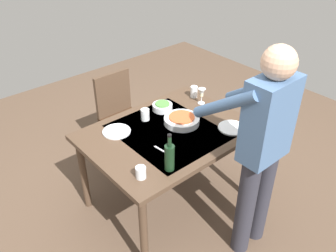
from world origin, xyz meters
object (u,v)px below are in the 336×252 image
person_server (262,145)px  side_bowl_salad (162,106)px  chair_near (120,111)px  dinner_plate_near (232,128)px  water_cup_near_right (194,92)px  wine_bottle (169,157)px  dinner_plate_far (117,131)px  serving_bowl_pasta (182,120)px  wine_glass_left (202,93)px  water_cup_near_left (141,172)px  dining_table (168,139)px  water_cup_far_left (145,115)px

person_server → side_bowl_salad: 1.06m
chair_near → dinner_plate_near: 1.27m
water_cup_near_right → dinner_plate_near: size_ratio=0.47×
wine_bottle → dinner_plate_near: bearing=-175.9°
dinner_plate_near → dinner_plate_far: size_ratio=1.00×
serving_bowl_pasta → chair_near: bearing=-85.6°
wine_glass_left → water_cup_near_left: wine_glass_left is taller
wine_bottle → side_bowl_salad: (-0.49, -0.66, -0.08)m
side_bowl_salad → wine_bottle: bearing=53.4°
person_server → dinner_plate_far: size_ratio=7.34×
dining_table → water_cup_near_right: (-0.57, -0.28, 0.14)m
water_cup_near_left → serving_bowl_pasta: (-0.68, -0.32, -0.01)m
chair_near → water_cup_near_left: (0.61, 1.19, 0.29)m
person_server → wine_bottle: (0.50, -0.39, -0.08)m
water_cup_near_left → water_cup_far_left: water_cup_far_left is taller
water_cup_far_left → water_cup_near_right: bearing=-178.0°
water_cup_near_left → serving_bowl_pasta: bearing=-154.4°
water_cup_near_left → water_cup_near_right: bearing=-151.3°
dinner_plate_near → dinner_plate_far: 0.95m
water_cup_near_right → wine_glass_left: bearing=75.7°
serving_bowl_pasta → dinner_plate_near: (-0.26, 0.33, -0.03)m
water_cup_far_left → side_bowl_salad: bearing=-171.8°
water_cup_near_right → dinner_plate_far: water_cup_near_right is taller
wine_bottle → dinner_plate_far: (0.02, -0.63, -0.10)m
dinner_plate_near → dining_table: bearing=-36.4°
water_cup_near_left → side_bowl_salad: (-0.70, -0.60, -0.01)m
dining_table → water_cup_near_right: size_ratio=12.31×
wine_bottle → dining_table: bearing=-129.5°
person_server → water_cup_near_left: size_ratio=19.34×
serving_bowl_pasta → side_bowl_salad: (-0.02, -0.28, 0.00)m
water_cup_near_right → dinner_plate_near: bearing=76.8°
serving_bowl_pasta → person_server: bearing=92.2°
water_cup_far_left → dinner_plate_far: bearing=-0.4°
chair_near → water_cup_far_left: chair_near is taller
water_cup_near_left → side_bowl_salad: size_ratio=0.49×
wine_glass_left → water_cup_near_left: bearing=23.6°
chair_near → side_bowl_salad: (-0.09, 0.59, 0.28)m
serving_bowl_pasta → water_cup_far_left: bearing=-51.4°
chair_near → dinner_plate_near: (-0.33, 1.20, 0.25)m
wine_glass_left → water_cup_near_right: wine_glass_left is taller
person_server → water_cup_near_right: bearing=-109.7°
side_bowl_salad → dinner_plate_far: size_ratio=0.78×
chair_near → dinner_plate_near: chair_near is taller
dining_table → person_server: bearing=104.4°
dinner_plate_near → dinner_plate_far: bearing=-37.5°
wine_bottle → water_cup_far_left: (-0.27, -0.63, -0.06)m
water_cup_near_right → wine_bottle: bearing=36.7°
dining_table → water_cup_near_left: size_ratio=15.31×
person_server → water_cup_near_right: 1.12m
person_server → side_bowl_salad: person_server is taller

